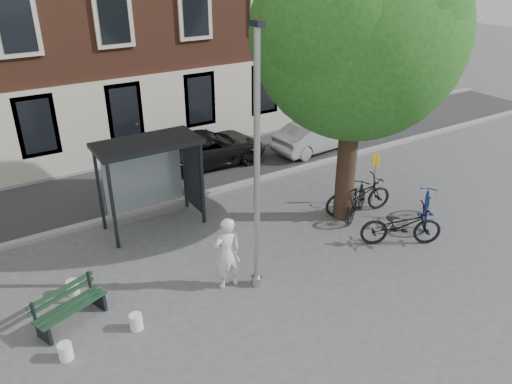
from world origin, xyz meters
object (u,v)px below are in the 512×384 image
at_px(painter, 227,253).
at_px(bike_a, 358,195).
at_px(car_silver, 317,136).
at_px(bench, 70,308).
at_px(bike_b, 426,208).
at_px(lamppost, 257,180).
at_px(bus_shelter, 161,161).
at_px(bike_c, 401,225).
at_px(bike_d, 357,201).
at_px(notice_sign, 375,170).
at_px(car_dark, 207,148).

distance_m(painter, bike_a, 5.31).
height_order(bike_a, car_silver, car_silver).
distance_m(bench, bike_b, 9.96).
bearing_deg(bench, lamppost, -34.52).
xyz_separation_m(bus_shelter, car_silver, (7.37, 2.15, -1.30)).
relative_size(bus_shelter, bike_b, 1.66).
bearing_deg(bike_a, bike_c, -175.14).
xyz_separation_m(bench, bike_b, (9.90, -1.12, 0.14)).
distance_m(bike_b, car_silver, 6.44).
bearing_deg(painter, bike_b, 175.72).
relative_size(bike_a, bike_d, 1.23).
bearing_deg(bike_b, lamppost, 48.05).
xyz_separation_m(bike_d, car_silver, (2.42, 4.98, 0.08)).
xyz_separation_m(car_silver, notice_sign, (-1.34, -4.55, 0.53)).
relative_size(lamppost, bike_a, 2.81).
bearing_deg(painter, lamppost, 150.24).
relative_size(bike_a, bike_b, 1.27).
relative_size(bike_a, notice_sign, 1.32).
bearing_deg(car_silver, lamppost, 127.61).
bearing_deg(painter, bus_shelter, -90.13).
bearing_deg(bike_c, car_silver, 10.35).
bearing_deg(bus_shelter, lamppost, -81.57).
distance_m(painter, car_dark, 7.64).
bearing_deg(bike_b, bench, 42.71).
distance_m(bike_c, bike_d, 1.77).
bearing_deg(car_dark, painter, 159.93).
bearing_deg(painter, car_dark, -113.69).
distance_m(bus_shelter, car_dark, 4.63).
height_order(bike_b, bike_d, bike_d).
xyz_separation_m(lamppost, notice_sign, (5.42, 1.71, -1.64)).
distance_m(bike_b, car_dark, 8.17).
height_order(bus_shelter, bike_a, bus_shelter).
relative_size(bike_d, car_silver, 0.48).
bearing_deg(car_silver, bike_d, 148.98).
bearing_deg(bike_c, bus_shelter, 77.20).
bearing_deg(bike_d, bike_c, 147.45).
bearing_deg(car_silver, bench, 110.59).
bearing_deg(notice_sign, bike_b, -63.33).
xyz_separation_m(bus_shelter, car_dark, (3.05, 3.24, -1.29)).
distance_m(bench, car_silver, 12.08).
bearing_deg(lamppost, car_dark, 71.64).
bearing_deg(notice_sign, bench, -160.32).
relative_size(bike_d, notice_sign, 1.08).
bearing_deg(bike_b, notice_sign, -29.66).
bearing_deg(bike_d, bus_shelter, 29.01).
xyz_separation_m(bike_b, bike_d, (-1.43, 1.38, 0.02)).
xyz_separation_m(bench, bike_a, (8.69, 0.47, 0.20)).
height_order(bench, bike_a, bike_a).
xyz_separation_m(bike_a, car_silver, (2.19, 4.78, 0.04)).
distance_m(bench, bike_d, 8.47).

